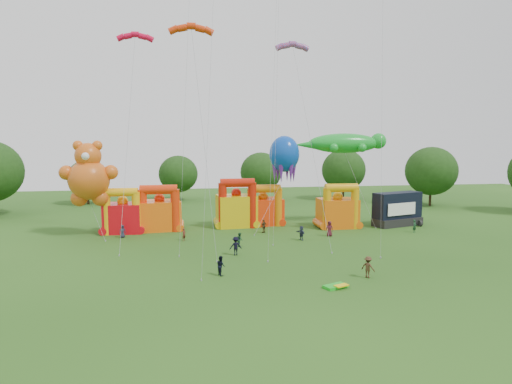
{
  "coord_description": "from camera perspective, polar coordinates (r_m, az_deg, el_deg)",
  "views": [
    {
      "loc": [
        -6.87,
        -33.99,
        12.06
      ],
      "look_at": [
        1.19,
        18.0,
        6.04
      ],
      "focal_mm": 32.0,
      "sensor_mm": 36.0,
      "label": 1
    }
  ],
  "objects": [
    {
      "name": "spectator_7",
      "position": [
        63.32,
        19.21,
        -4.05
      ],
      "size": [
        0.73,
        0.68,
        1.67
      ],
      "primitive_type": "imported",
      "rotation": [
        0.0,
        0.0,
        0.6
      ],
      "color": "#183D24",
      "rests_on": "ground"
    },
    {
      "name": "spectator_2",
      "position": [
        52.04,
        -2.05,
        -5.98
      ],
      "size": [
        0.7,
        0.85,
        1.6
      ],
      "primitive_type": "imported",
      "rotation": [
        0.0,
        0.0,
        1.7
      ],
      "color": "#183D26",
      "rests_on": "ground"
    },
    {
      "name": "spectator_5",
      "position": [
        55.52,
        5.67,
        -5.13
      ],
      "size": [
        1.03,
        1.7,
        1.75
      ],
      "primitive_type": "imported",
      "rotation": [
        0.0,
        0.0,
        5.06
      ],
      "color": "#2A3046",
      "rests_on": "ground"
    },
    {
      "name": "diamond_kites",
      "position": [
        48.95,
        1.0,
        12.62
      ],
      "size": [
        23.02,
        18.67,
        44.62
      ],
      "color": "red",
      "rests_on": "ground"
    },
    {
      "name": "tree_ring",
      "position": [
        35.54,
        0.51,
        -2.87
      ],
      "size": [
        124.09,
        126.2,
        12.07
      ],
      "color": "#352314",
      "rests_on": "ground"
    },
    {
      "name": "spectator_8",
      "position": [
        41.37,
        -4.42,
        -9.16
      ],
      "size": [
        0.93,
        1.04,
        1.78
      ],
      "primitive_type": "imported",
      "rotation": [
        0.0,
        0.0,
        1.92
      ],
      "color": "black",
      "rests_on": "ground"
    },
    {
      "name": "bouncy_castle_1",
      "position": [
        62.51,
        -11.96,
        -2.54
      ],
      "size": [
        5.87,
        4.93,
        6.24
      ],
      "color": "#F05C0D",
      "rests_on": "ground"
    },
    {
      "name": "octopus_kite",
      "position": [
        61.36,
        2.35,
        0.41
      ],
      "size": [
        7.23,
        7.72,
        12.74
      ],
      "color": "#0B3FAB",
      "rests_on": "ground"
    },
    {
      "name": "folded_kite_bundle",
      "position": [
        38.71,
        9.99,
        -11.51
      ],
      "size": [
        2.23,
        1.71,
        0.31
      ],
      "color": "green",
      "rests_on": "ground"
    },
    {
      "name": "spectator_3",
      "position": [
        48.22,
        -2.57,
        -6.76
      ],
      "size": [
        1.35,
        0.87,
        1.97
      ],
      "primitive_type": "imported",
      "rotation": [
        0.0,
        0.0,
        3.25
      ],
      "color": "black",
      "rests_on": "ground"
    },
    {
      "name": "bouncy_castle_3",
      "position": [
        64.97,
        0.92,
        -2.16
      ],
      "size": [
        5.79,
        5.09,
        5.9
      ],
      "color": "red",
      "rests_on": "ground"
    },
    {
      "name": "parafoil_kites",
      "position": [
        50.65,
        -3.29,
        6.58
      ],
      "size": [
        23.27,
        14.95,
        25.79
      ],
      "color": "red",
      "rests_on": "ground"
    },
    {
      "name": "ground",
      "position": [
        36.71,
        2.53,
        -12.66
      ],
      "size": [
        160.0,
        160.0,
        0.0
      ],
      "primitive_type": "plane",
      "color": "#204814",
      "rests_on": "ground"
    },
    {
      "name": "spectator_9",
      "position": [
        41.7,
        13.83,
        -9.1
      ],
      "size": [
        1.37,
        1.4,
        1.92
      ],
      "primitive_type": "imported",
      "rotation": [
        0.0,
        0.0,
        2.31
      ],
      "color": "#442C1B",
      "rests_on": "ground"
    },
    {
      "name": "spectator_6",
      "position": [
        58.17,
        9.17,
        -4.56
      ],
      "size": [
        1.12,
        1.04,
        1.93
      ],
      "primitive_type": "imported",
      "rotation": [
        0.0,
        0.0,
        5.68
      ],
      "color": "#4D1621",
      "rests_on": "ground"
    },
    {
      "name": "bouncy_castle_0",
      "position": [
        61.91,
        -16.32,
        -2.82
      ],
      "size": [
        4.83,
        3.92,
        5.99
      ],
      "color": "red",
      "rests_on": "ground"
    },
    {
      "name": "spectator_0",
      "position": [
        58.98,
        -16.34,
        -4.74
      ],
      "size": [
        0.89,
        0.7,
        1.61
      ],
      "primitive_type": "imported",
      "rotation": [
        0.0,
        0.0,
        0.27
      ],
      "color": "#202536",
      "rests_on": "ground"
    },
    {
      "name": "bouncy_castle_2",
      "position": [
        63.65,
        -2.45,
        -2.03
      ],
      "size": [
        5.61,
        4.67,
        6.86
      ],
      "color": "gold",
      "rests_on": "ground"
    },
    {
      "name": "gecko_kite",
      "position": [
        65.46,
        12.0,
        2.88
      ],
      "size": [
        13.57,
        6.22,
        13.13
      ],
      "color": "green",
      "rests_on": "ground"
    },
    {
      "name": "spectator_4",
      "position": [
        59.6,
        0.99,
        -4.28
      ],
      "size": [
        1.1,
        0.94,
        1.76
      ],
      "primitive_type": "imported",
      "rotation": [
        0.0,
        0.0,
        3.74
      ],
      "color": "#42321A",
      "rests_on": "ground"
    },
    {
      "name": "stage_trailer",
      "position": [
        67.53,
        17.25,
        -2.1
      ],
      "size": [
        7.69,
        4.8,
        4.75
      ],
      "color": "black",
      "rests_on": "ground"
    },
    {
      "name": "bouncy_castle_4",
      "position": [
        64.02,
        10.22,
        -2.29
      ],
      "size": [
        5.18,
        4.21,
        6.22
      ],
      "color": "#E05D0C",
      "rests_on": "ground"
    },
    {
      "name": "teddy_bear_kite",
      "position": [
        60.29,
        -20.0,
        0.94
      ],
      "size": [
        7.13,
        6.23,
        12.1
      ],
      "color": "#D35A17",
      "rests_on": "ground"
    },
    {
      "name": "spectator_1",
      "position": [
        55.7,
        -8.99,
        -5.26
      ],
      "size": [
        0.63,
        0.66,
        1.53
      ],
      "primitive_type": "imported",
      "rotation": [
        0.0,
        0.0,
        0.91
      ],
      "color": "#592519",
      "rests_on": "ground"
    }
  ]
}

